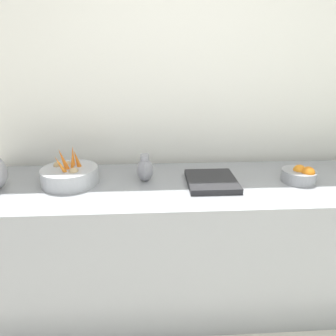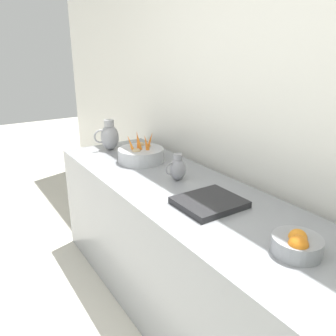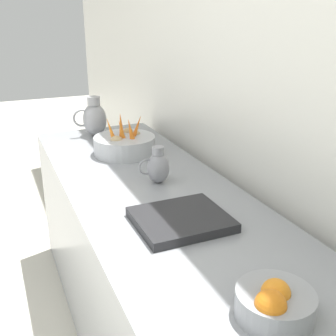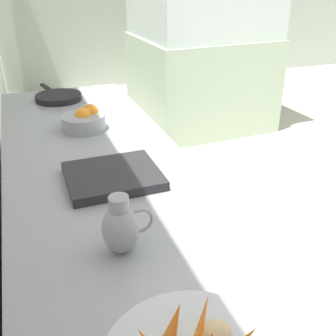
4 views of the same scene
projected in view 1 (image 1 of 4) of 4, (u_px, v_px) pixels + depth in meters
The scene contains 6 objects.
tile_wall_left at pixel (262, 73), 2.12m from camera, with size 0.10×7.75×3.00m, color white.
prep_counter at pixel (197, 241), 2.02m from camera, with size 0.74×2.82×0.87m, color gray.
vegetable_colander at pixel (70, 175), 1.84m from camera, with size 0.34×0.34×0.23m.
orange_bowl at pixel (300, 175), 1.87m from camera, with size 0.21×0.21×0.11m.
metal_pitcher_short at pixel (145, 169), 1.87m from camera, with size 0.15×0.10×0.18m.
counter_sink_basin at pixel (211, 181), 1.85m from camera, with size 0.34×0.30×0.04m, color #232326.
Camera 1 is at (0.23, -0.46, 1.61)m, focal length 31.91 mm.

